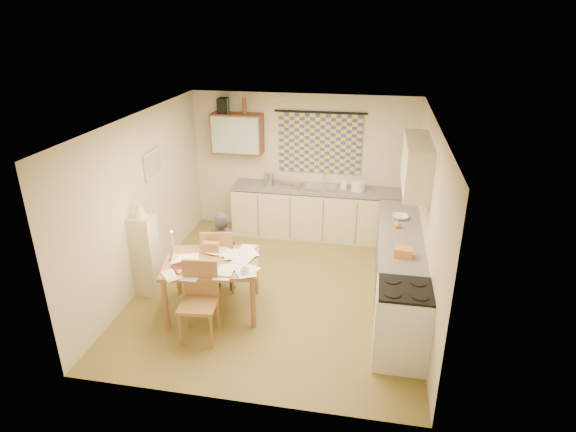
% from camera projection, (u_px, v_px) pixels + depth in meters
% --- Properties ---
extents(floor, '(4.00, 4.50, 0.02)m').
position_uv_depth(floor, '(278.00, 290.00, 7.10)').
color(floor, brown).
rests_on(floor, ground).
extents(ceiling, '(4.00, 4.50, 0.02)m').
position_uv_depth(ceiling, '(277.00, 120.00, 6.12)').
color(ceiling, white).
rests_on(ceiling, floor).
extents(wall_back, '(4.00, 0.02, 2.50)m').
position_uv_depth(wall_back, '(303.00, 164.00, 8.65)').
color(wall_back, beige).
rests_on(wall_back, floor).
extents(wall_front, '(4.00, 0.02, 2.50)m').
position_uv_depth(wall_front, '(230.00, 300.00, 4.57)').
color(wall_front, beige).
rests_on(wall_front, floor).
extents(wall_left, '(0.02, 4.50, 2.50)m').
position_uv_depth(wall_left, '(142.00, 201.00, 6.95)').
color(wall_left, beige).
rests_on(wall_left, floor).
extents(wall_right, '(0.02, 4.50, 2.50)m').
position_uv_depth(wall_right, '(428.00, 222.00, 6.27)').
color(wall_right, beige).
rests_on(wall_right, floor).
extents(window_blind, '(1.45, 0.03, 1.05)m').
position_uv_depth(window_blind, '(320.00, 144.00, 8.41)').
color(window_blind, navy).
rests_on(window_blind, wall_back).
extents(curtain_rod, '(1.60, 0.04, 0.04)m').
position_uv_depth(curtain_rod, '(321.00, 112.00, 8.18)').
color(curtain_rod, black).
rests_on(curtain_rod, wall_back).
extents(wall_cabinet, '(0.90, 0.34, 0.70)m').
position_uv_depth(wall_cabinet, '(237.00, 133.00, 8.47)').
color(wall_cabinet, '#58301E').
rests_on(wall_cabinet, wall_back).
extents(wall_cabinet_glass, '(0.84, 0.02, 0.64)m').
position_uv_depth(wall_cabinet_glass, '(235.00, 136.00, 8.32)').
color(wall_cabinet_glass, '#99B2A5').
rests_on(wall_cabinet_glass, wall_back).
extents(upper_cabinet_right, '(0.34, 1.30, 0.70)m').
position_uv_depth(upper_cabinet_right, '(417.00, 165.00, 6.57)').
color(upper_cabinet_right, '#BFB68E').
rests_on(upper_cabinet_right, wall_right).
extents(framed_print, '(0.04, 0.50, 0.40)m').
position_uv_depth(framed_print, '(153.00, 164.00, 7.13)').
color(framed_print, beige).
rests_on(framed_print, wall_left).
extents(print_canvas, '(0.01, 0.42, 0.32)m').
position_uv_depth(print_canvas, '(155.00, 164.00, 7.12)').
color(print_canvas, beige).
rests_on(print_canvas, wall_left).
extents(counter_back, '(3.30, 0.62, 0.92)m').
position_uv_depth(counter_back, '(325.00, 213.00, 8.61)').
color(counter_back, '#BFB68E').
rests_on(counter_back, floor).
extents(counter_right, '(0.62, 2.95, 0.92)m').
position_uv_depth(counter_right, '(398.00, 269.00, 6.73)').
color(counter_right, '#BFB68E').
rests_on(counter_right, floor).
extents(stove, '(0.62, 0.62, 0.96)m').
position_uv_depth(stove, '(402.00, 325.00, 5.50)').
color(stove, white).
rests_on(stove, floor).
extents(sink, '(0.55, 0.45, 0.10)m').
position_uv_depth(sink, '(320.00, 190.00, 8.46)').
color(sink, silver).
rests_on(sink, counter_back).
extents(tap, '(0.03, 0.03, 0.28)m').
position_uv_depth(tap, '(324.00, 177.00, 8.55)').
color(tap, silver).
rests_on(tap, counter_back).
extents(dish_rack, '(0.40, 0.36, 0.06)m').
position_uv_depth(dish_rack, '(291.00, 185.00, 8.52)').
color(dish_rack, silver).
rests_on(dish_rack, counter_back).
extents(kettle, '(0.22, 0.22, 0.24)m').
position_uv_depth(kettle, '(269.00, 179.00, 8.55)').
color(kettle, silver).
rests_on(kettle, counter_back).
extents(mixing_bowl, '(0.30, 0.30, 0.16)m').
position_uv_depth(mixing_bowl, '(358.00, 186.00, 8.30)').
color(mixing_bowl, white).
rests_on(mixing_bowl, counter_back).
extents(soap_bottle, '(0.09, 0.10, 0.20)m').
position_uv_depth(soap_bottle, '(344.00, 183.00, 8.38)').
color(soap_bottle, white).
rests_on(soap_bottle, counter_back).
extents(bowl, '(0.26, 0.26, 0.06)m').
position_uv_depth(bowl, '(400.00, 217.00, 7.18)').
color(bowl, white).
rests_on(bowl, counter_right).
extents(orange_bag, '(0.24, 0.19, 0.12)m').
position_uv_depth(orange_bag, '(403.00, 252.00, 6.06)').
color(orange_bag, orange).
rests_on(orange_bag, counter_right).
extents(fruit_orange, '(0.10, 0.10, 0.10)m').
position_uv_depth(fruit_orange, '(398.00, 225.00, 6.87)').
color(fruit_orange, orange).
rests_on(fruit_orange, counter_right).
extents(speaker, '(0.17, 0.21, 0.26)m').
position_uv_depth(speaker, '(223.00, 105.00, 8.32)').
color(speaker, black).
rests_on(speaker, wall_cabinet).
extents(bottle_green, '(0.09, 0.09, 0.26)m').
position_uv_depth(bottle_green, '(226.00, 106.00, 8.31)').
color(bottle_green, '#195926').
rests_on(bottle_green, wall_cabinet).
extents(bottle_brown, '(0.08, 0.08, 0.26)m').
position_uv_depth(bottle_brown, '(244.00, 106.00, 8.26)').
color(bottle_brown, '#58301E').
rests_on(bottle_brown, wall_cabinet).
extents(dining_table, '(1.39, 1.16, 0.75)m').
position_uv_depth(dining_table, '(213.00, 285.00, 6.48)').
color(dining_table, brown).
rests_on(dining_table, floor).
extents(chair_far, '(0.53, 0.53, 0.99)m').
position_uv_depth(chair_far, '(220.00, 270.00, 7.02)').
color(chair_far, brown).
rests_on(chair_far, floor).
extents(chair_near, '(0.49, 0.49, 0.98)m').
position_uv_depth(chair_near, '(199.00, 315.00, 5.96)').
color(chair_near, brown).
rests_on(chair_near, floor).
extents(person, '(0.47, 0.33, 1.22)m').
position_uv_depth(person, '(223.00, 251.00, 6.89)').
color(person, black).
rests_on(person, floor).
extents(shelf_stand, '(0.32, 0.30, 1.19)m').
position_uv_depth(shelf_stand, '(145.00, 255.00, 6.81)').
color(shelf_stand, '#BFB68E').
rests_on(shelf_stand, floor).
extents(lampshade, '(0.20, 0.20, 0.22)m').
position_uv_depth(lampshade, '(139.00, 209.00, 6.54)').
color(lampshade, beige).
rests_on(lampshade, shelf_stand).
extents(letter_rack, '(0.23, 0.12, 0.16)m').
position_uv_depth(letter_rack, '(211.00, 248.00, 6.51)').
color(letter_rack, brown).
rests_on(letter_rack, dining_table).
extents(mug, '(0.19, 0.19, 0.09)m').
position_uv_depth(mug, '(245.00, 271.00, 6.00)').
color(mug, white).
rests_on(mug, dining_table).
extents(magazine, '(0.49, 0.49, 0.03)m').
position_uv_depth(magazine, '(174.00, 270.00, 6.09)').
color(magazine, maroon).
rests_on(magazine, dining_table).
extents(book, '(0.28, 0.32, 0.02)m').
position_uv_depth(book, '(180.00, 264.00, 6.24)').
color(book, orange).
rests_on(book, dining_table).
extents(orange_box, '(0.14, 0.13, 0.04)m').
position_uv_depth(orange_box, '(182.00, 272.00, 6.02)').
color(orange_box, orange).
rests_on(orange_box, dining_table).
extents(eyeglasses, '(0.13, 0.05, 0.02)m').
position_uv_depth(eyeglasses, '(221.00, 272.00, 6.04)').
color(eyeglasses, black).
rests_on(eyeglasses, dining_table).
extents(candle_holder, '(0.06, 0.06, 0.18)m').
position_uv_depth(candle_holder, '(172.00, 254.00, 6.32)').
color(candle_holder, silver).
rests_on(candle_holder, dining_table).
extents(candle, '(0.03, 0.03, 0.22)m').
position_uv_depth(candle, '(172.00, 239.00, 6.27)').
color(candle, white).
rests_on(candle, dining_table).
extents(candle_flame, '(0.02, 0.02, 0.02)m').
position_uv_depth(candle_flame, '(172.00, 232.00, 6.20)').
color(candle_flame, '#FFCC66').
rests_on(candle_flame, dining_table).
extents(papers, '(1.26, 1.16, 0.03)m').
position_uv_depth(papers, '(226.00, 263.00, 6.26)').
color(papers, white).
rests_on(papers, dining_table).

